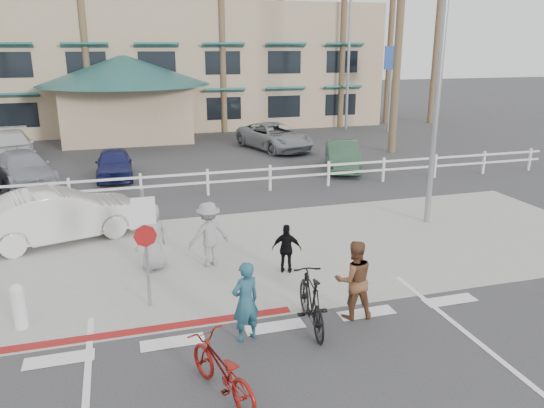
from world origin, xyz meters
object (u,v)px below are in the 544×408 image
object	(u,v)px
car_white_sedan	(60,215)
sign_post	(146,243)
bike_red	(222,370)
bike_black	(311,301)

from	to	relation	value
car_white_sedan	sign_post	bearing A→B (deg)	-173.13
sign_post	bike_red	bearing A→B (deg)	-75.35
sign_post	car_white_sedan	size ratio (longest dim) A/B	0.64
bike_black	car_white_sedan	bearing A→B (deg)	-45.55
bike_black	car_white_sedan	distance (m)	8.36
sign_post	bike_red	distance (m)	3.64
bike_black	car_white_sedan	size ratio (longest dim) A/B	0.42
sign_post	car_white_sedan	xyz separation A→B (m)	(-2.11, 4.82, -0.70)
car_white_sedan	bike_red	bearing A→B (deg)	-176.73
bike_red	bike_black	world-z (taller)	bike_black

